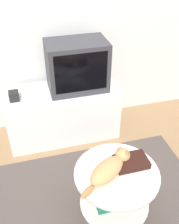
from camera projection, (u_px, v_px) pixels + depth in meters
The scene contains 9 objects.
ground_plane at pixel (103, 218), 2.13m from camera, with size 12.00×12.00×0.00m, color #93704C.
wall_back at pixel (61, 6), 2.49m from camera, with size 8.00×0.05×2.60m.
rug at pixel (103, 217), 2.12m from camera, with size 1.85×1.57×0.02m.
tv_stand at pixel (63, 113), 2.82m from camera, with size 1.15×0.48×0.57m.
tv at pixel (77, 66), 2.55m from camera, with size 0.58×0.37×0.49m.
speaker at pixel (14, 96), 2.48m from camera, with size 0.09×0.09×0.09m.
coffee_table at pixel (116, 188), 1.98m from camera, with size 0.62×0.62×0.47m.
dvd_box at pixel (131, 162), 1.93m from camera, with size 0.24×0.17×0.05m.
cat at pixel (110, 168), 1.84m from camera, with size 0.45×0.33×0.13m.
Camera 1 is at (-0.42, -1.14, 1.95)m, focal length 42.00 mm.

